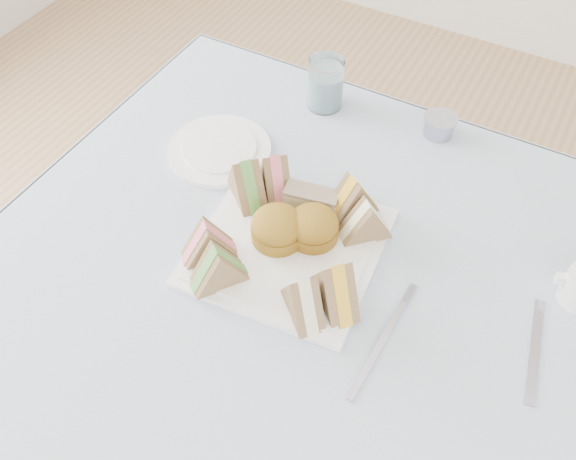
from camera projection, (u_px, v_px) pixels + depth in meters
The scene contains 20 objects.
floor at pixel (287, 448), 1.55m from camera, with size 4.00×4.00×0.00m, color #9E7751.
table at pixel (287, 384), 1.26m from camera, with size 0.90×0.90×0.74m, color brown.
tablecloth at pixel (286, 282), 0.97m from camera, with size 1.02×1.02×0.01m, color silver.
serving_plate at pixel (288, 247), 1.01m from camera, with size 0.29×0.29×0.01m, color white.
sandwich_fl_a at pixel (208, 240), 0.96m from camera, with size 0.09×0.04×0.08m, color olive, non-canonical shape.
sandwich_fl_b at pixel (218, 265), 0.93m from camera, with size 0.09×0.04×0.08m, color olive, non-canonical shape.
sandwich_fr_a at pixel (336, 283), 0.90m from camera, with size 0.10×0.05×0.09m, color olive, non-canonical shape.
sandwich_fr_b at pixel (303, 296), 0.89m from camera, with size 0.09×0.04×0.08m, color olive, non-canonical shape.
sandwich_bl_a at pixel (247, 179), 1.04m from camera, with size 0.10×0.05×0.09m, color olive, non-canonical shape.
sandwich_bl_b at pixel (275, 173), 1.05m from camera, with size 0.09×0.04×0.08m, color olive, non-canonical shape.
sandwich_br_a at pixel (366, 219), 0.99m from camera, with size 0.09×0.04×0.08m, color olive, non-canonical shape.
sandwich_br_b at pixel (352, 196), 1.01m from camera, with size 0.09×0.04×0.08m, color olive, non-canonical shape.
scone_left at pixel (277, 227), 0.99m from camera, with size 0.09×0.09×0.06m, color olive.
scone_right at pixel (313, 226), 0.99m from camera, with size 0.08×0.08×0.06m, color olive.
pastry_slice at pixel (311, 200), 1.04m from camera, with size 0.09×0.04×0.04m, color beige.
side_plate at pixel (220, 150), 1.16m from camera, with size 0.20×0.20×0.01m, color white.
water_glass at pixel (326, 84), 1.21m from camera, with size 0.07×0.07×0.10m, color white.
tea_strainer at pixel (439, 127), 1.18m from camera, with size 0.07×0.07×0.04m, color #9F9DB3.
knife at pixel (535, 350), 0.89m from camera, with size 0.01×0.18×0.00m, color #9F9DB3.
fork at pixel (379, 348), 0.89m from camera, with size 0.01×0.19×0.00m, color #9F9DB3.
Camera 1 is at (0.27, -0.48, 1.55)m, focal length 38.00 mm.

